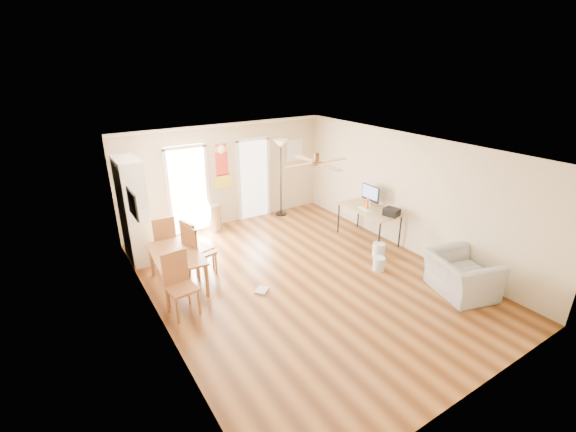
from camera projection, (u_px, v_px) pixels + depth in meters
floor at (304, 279)px, 7.75m from camera, size 7.00×7.00×0.00m
ceiling at (307, 149)px, 6.78m from camera, size 5.50×7.00×0.00m
wall_back at (227, 175)px, 10.00m from camera, size 5.50×0.04×2.60m
wall_front at (479, 316)px, 4.53m from camera, size 5.50×0.04×2.60m
wall_left at (156, 256)px, 5.89m from camera, size 0.04×7.00×2.60m
wall_right at (407, 193)px, 8.64m from camera, size 0.04×7.00×2.60m
crown_molding at (307, 152)px, 6.79m from camera, size 5.50×7.00×0.08m
kitchen_doorway at (188, 191)px, 9.55m from camera, size 0.90×0.10×2.10m
bathroom_doorway at (253, 180)px, 10.45m from camera, size 0.80×0.10×2.10m
wall_decal at (222, 166)px, 9.82m from camera, size 0.46×0.03×1.10m
ac_grille at (294, 150)px, 10.85m from camera, size 0.50×0.04×0.60m
framed_poster at (132, 204)px, 6.84m from camera, size 0.04×0.66×0.48m
ceiling_fan at (317, 163)px, 6.60m from camera, size 1.24×1.24×0.20m
bookshelf at (133, 210)px, 8.17m from camera, size 0.70×1.08×2.23m
dining_table at (178, 269)px, 7.42m from camera, size 0.91×1.43×0.70m
dining_chair_right_a at (198, 246)px, 7.88m from camera, size 0.56×0.56×1.12m
dining_chair_right_b at (201, 250)px, 7.75m from camera, size 0.51×0.51×1.09m
dining_chair_near at (182, 286)px, 6.52m from camera, size 0.50×0.50×1.09m
dining_chair_far at (163, 239)px, 8.19m from camera, size 0.46×0.46×1.09m
trash_can at (215, 218)px, 9.83m from camera, size 0.39×0.39×0.69m
torchiere_lamp at (281, 178)px, 10.58m from camera, size 0.48×0.48×2.09m
computer_desk at (368, 224)px, 9.32m from camera, size 0.74×1.47×0.79m
imac at (370, 196)px, 9.25m from camera, size 0.15×0.55×0.51m
keyboard at (365, 209)px, 9.12m from camera, size 0.19×0.40×0.01m
printer at (392, 212)px, 8.75m from camera, size 0.35×0.38×0.16m
orange_bottle at (367, 204)px, 9.15m from camera, size 0.10×0.10×0.23m
wastebasket_a at (379, 250)px, 8.61m from camera, size 0.27×0.27×0.31m
wastebasket_b at (379, 264)px, 8.05m from camera, size 0.25×0.25×0.28m
floor_cloth at (262, 290)px, 7.35m from camera, size 0.33×0.32×0.04m
armchair at (461, 275)px, 7.18m from camera, size 1.29×1.39×0.75m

